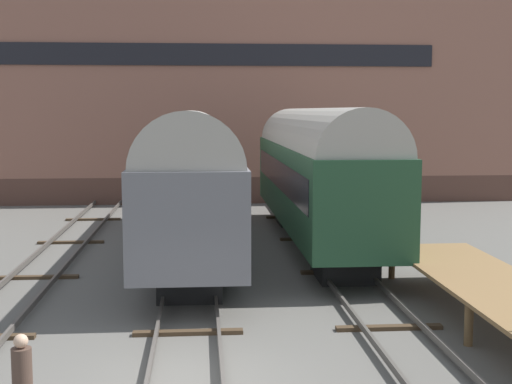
% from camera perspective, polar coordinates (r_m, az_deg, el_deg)
% --- Properties ---
extents(ground_plane, '(200.00, 200.00, 0.00)m').
position_cam_1_polar(ground_plane, '(14.42, -5.65, -14.93)').
color(ground_plane, '#56544F').
extents(track_middle, '(2.60, 60.00, 0.26)m').
position_cam_1_polar(track_middle, '(14.37, -5.66, -14.41)').
color(track_middle, '#4C4742').
rests_on(track_middle, ground).
extents(track_right, '(2.60, 60.00, 0.26)m').
position_cam_1_polar(track_right, '(15.06, 13.65, -13.56)').
color(track_right, '#4C4742').
rests_on(track_right, ground).
extents(train_car_green, '(3.03, 16.89, 5.36)m').
position_cam_1_polar(train_car_green, '(27.78, 4.88, 1.93)').
color(train_car_green, black).
rests_on(train_car_green, ground).
extents(train_car_grey, '(3.12, 18.11, 5.27)m').
position_cam_1_polar(train_car_grey, '(26.14, -5.19, 1.50)').
color(train_car_grey, black).
rests_on(train_car_grey, ground).
extents(person_worker, '(0.32, 0.32, 1.77)m').
position_cam_1_polar(person_worker, '(12.23, -18.20, -13.88)').
color(person_worker, '#282833').
rests_on(person_worker, ground).
extents(warehouse_building, '(39.18, 13.82, 15.16)m').
position_cam_1_polar(warehouse_building, '(46.98, -5.27, 9.34)').
color(warehouse_building, '#4F342A').
rests_on(warehouse_building, ground).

